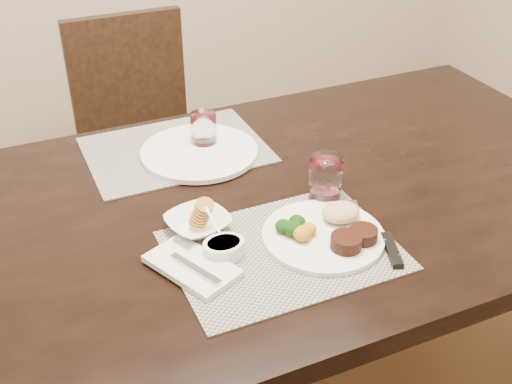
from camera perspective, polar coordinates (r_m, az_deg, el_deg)
name	(u,v)px	position (r m, az deg, el deg)	size (l,w,h in m)	color
dining_table	(238,232)	(1.53, -1.60, -3.56)	(2.00, 1.00, 0.75)	black
chair_far	(140,130)	(2.38, -10.28, 5.45)	(0.42, 0.42, 0.90)	black
placemat_near	(283,250)	(1.34, 2.42, -5.20)	(0.46, 0.34, 0.00)	gray
placemat_far	(176,150)	(1.71, -7.15, 3.76)	(0.46, 0.34, 0.00)	gray
dinner_plate	(329,232)	(1.37, 6.52, -3.52)	(0.26, 0.26, 0.05)	white
napkin_fork	(192,266)	(1.29, -5.70, -6.53)	(0.17, 0.21, 0.02)	white
steak_knife	(383,242)	(1.37, 11.26, -4.41)	(0.07, 0.26, 0.01)	silver
cracker_bowl	(198,222)	(1.39, -5.19, -2.71)	(0.16, 0.16, 0.06)	white
sauce_ramekin	(224,248)	(1.31, -2.88, -4.98)	(0.09, 0.13, 0.07)	white
wine_glass_near	(325,180)	(1.48, 6.18, 1.06)	(0.08, 0.08, 0.11)	silver
far_plate	(199,152)	(1.68, -5.07, 3.56)	(0.31, 0.31, 0.01)	white
wine_glass_far	(204,132)	(1.70, -4.66, 5.35)	(0.07, 0.07, 0.09)	silver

